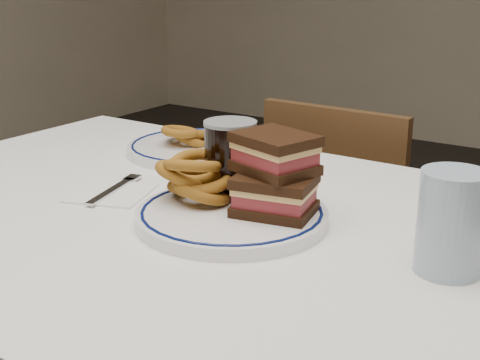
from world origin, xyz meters
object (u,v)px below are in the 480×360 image
Objects in this scene: beer_mug at (232,164)px; chair_far at (347,241)px; main_plate at (232,215)px; reuben_sandwich at (275,174)px; far_plate at (197,148)px.

chair_far is at bearing 97.45° from beer_mug.
reuben_sandwich reaches higher than main_plate.
beer_mug is at bearing 163.46° from reuben_sandwich.
beer_mug is at bearing 124.04° from main_plate.
main_plate is 2.08× the size of beer_mug.
chair_far is at bearing 105.03° from reuben_sandwich.
reuben_sandwich is 0.50× the size of far_plate.
far_plate is (-0.16, -0.42, 0.32)m from chair_far.
chair_far is 5.77× the size of beer_mug.
beer_mug reaches higher than chair_far.
chair_far reaches higher than main_plate.
far_plate is at bearing 135.29° from main_plate.
far_plate is at bearing 143.75° from reuben_sandwich.
main_plate is (0.13, -0.70, 0.32)m from chair_far.
main_plate is 1.02× the size of far_plate.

